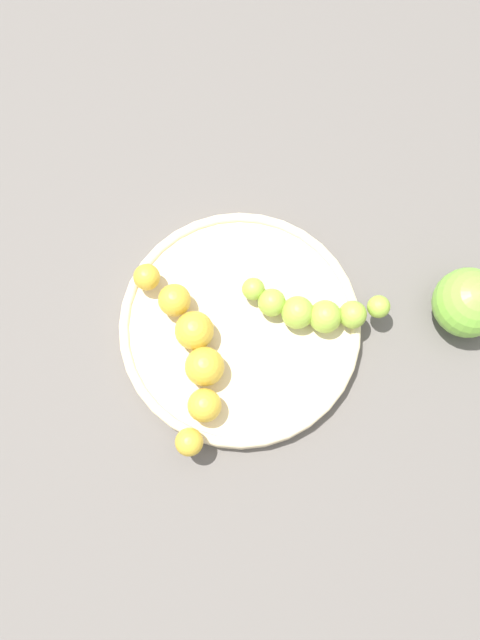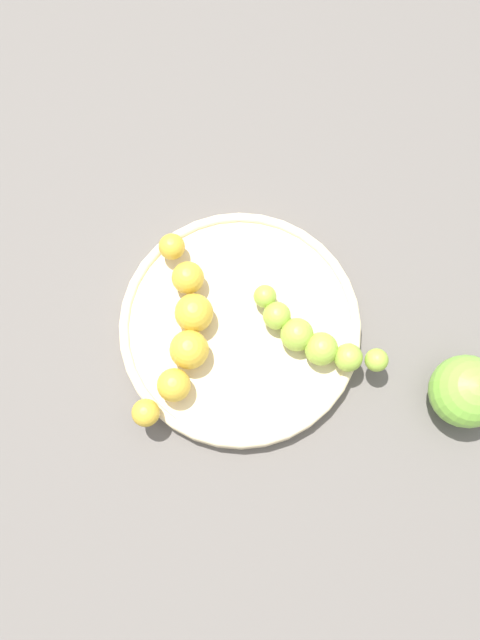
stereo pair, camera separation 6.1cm
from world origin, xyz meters
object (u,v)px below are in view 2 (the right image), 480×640
(banana_green, at_px, (312,337))
(apple_green, at_px, (466,391))
(banana_spotted, at_px, (183,330))
(fruit_bowl, at_px, (240,327))

(banana_green, bearing_deg, apple_green, 101.60)
(banana_green, height_order, banana_spotted, banana_spotted)
(banana_spotted, bearing_deg, apple_green, -6.13)
(banana_green, xyz_separation_m, apple_green, (-0.06, 0.14, -0.00))
(fruit_bowl, bearing_deg, banana_green, 121.12)
(fruit_bowl, relative_size, banana_spotted, 1.53)
(fruit_bowl, bearing_deg, apple_green, 116.72)
(fruit_bowl, distance_m, banana_green, 0.07)
(banana_green, relative_size, apple_green, 2.12)
(banana_spotted, bearing_deg, fruit_bowl, 16.55)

